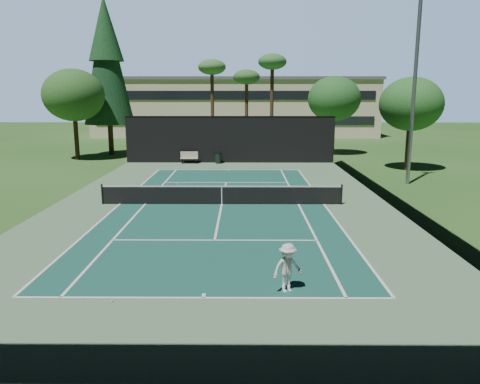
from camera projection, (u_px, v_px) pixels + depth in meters
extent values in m
plane|color=#2B5821|center=(222.00, 204.00, 25.07)|extent=(160.00, 160.00, 0.00)
cube|color=#577C57|center=(222.00, 204.00, 25.07)|extent=(18.00, 32.00, 0.01)
cube|color=#195045|center=(222.00, 204.00, 25.07)|extent=(10.97, 23.77, 0.01)
cube|color=white|center=(203.00, 298.00, 13.43)|extent=(10.97, 0.10, 0.01)
cube|color=white|center=(229.00, 170.00, 36.71)|extent=(10.97, 0.10, 0.01)
cube|color=white|center=(215.00, 240.00, 18.80)|extent=(8.23, 0.10, 0.01)
cube|color=white|center=(226.00, 182.00, 31.34)|extent=(8.23, 0.10, 0.01)
cube|color=white|center=(120.00, 204.00, 25.10)|extent=(0.10, 23.77, 0.01)
cube|color=white|center=(324.00, 204.00, 25.03)|extent=(0.10, 23.77, 0.01)
cube|color=white|center=(145.00, 204.00, 25.09)|extent=(0.10, 23.77, 0.01)
cube|color=white|center=(298.00, 204.00, 25.04)|extent=(0.10, 23.77, 0.01)
cube|color=white|center=(222.00, 204.00, 25.07)|extent=(0.10, 12.80, 0.01)
cube|color=white|center=(204.00, 296.00, 13.57)|extent=(0.10, 0.30, 0.01)
cube|color=white|center=(228.00, 170.00, 36.56)|extent=(0.10, 0.30, 0.01)
cylinder|color=black|center=(102.00, 194.00, 25.00)|extent=(0.10, 0.10, 1.10)
cylinder|color=black|center=(342.00, 195.00, 24.92)|extent=(0.10, 0.10, 1.10)
cube|color=black|center=(222.00, 195.00, 24.97)|extent=(12.80, 0.02, 0.92)
cube|color=white|center=(222.00, 186.00, 24.87)|extent=(12.80, 0.04, 0.07)
cube|color=white|center=(222.00, 195.00, 24.97)|extent=(0.05, 0.03, 0.92)
cube|color=black|center=(230.00, 140.00, 40.34)|extent=(18.00, 0.04, 4.00)
cube|color=black|center=(184.00, 292.00, 9.00)|extent=(18.00, 0.04, 4.00)
cube|color=black|center=(392.00, 168.00, 24.61)|extent=(0.04, 32.00, 4.00)
cube|color=black|center=(52.00, 167.00, 24.73)|extent=(0.04, 32.00, 4.00)
cube|color=black|center=(230.00, 116.00, 39.94)|extent=(18.00, 0.06, 0.06)
imported|color=silver|center=(288.00, 268.00, 13.78)|extent=(1.10, 0.90, 1.49)
sphere|color=gold|center=(112.00, 301.00, 13.18)|extent=(0.07, 0.07, 0.07)
sphere|color=#D4E935|center=(193.00, 193.00, 27.81)|extent=(0.06, 0.06, 0.06)
sphere|color=yellow|center=(212.00, 197.00, 26.75)|extent=(0.07, 0.07, 0.07)
sphere|color=#E0F437|center=(177.00, 184.00, 30.69)|extent=(0.08, 0.08, 0.08)
cube|color=beige|center=(189.00, 158.00, 40.13)|extent=(1.50, 0.45, 0.05)
cube|color=beige|center=(189.00, 155.00, 40.26)|extent=(1.50, 0.06, 0.55)
cube|color=black|center=(182.00, 161.00, 40.18)|extent=(0.06, 0.40, 0.42)
cube|color=black|center=(196.00, 161.00, 40.17)|extent=(0.06, 0.40, 0.42)
cylinder|color=black|center=(218.00, 158.00, 40.14)|extent=(0.52, 0.52, 0.90)
cylinder|color=black|center=(218.00, 153.00, 40.04)|extent=(0.56, 0.56, 0.05)
cylinder|color=#442C1D|center=(111.00, 136.00, 46.34)|extent=(0.50, 0.50, 3.60)
cone|color=#12341B|center=(107.00, 61.00, 44.89)|extent=(4.80, 4.80, 12.00)
cone|color=#163C1D|center=(105.00, 28.00, 44.28)|extent=(3.30, 3.30, 6.00)
cylinder|color=#4D2F21|center=(212.00, 110.00, 47.73)|extent=(0.36, 0.36, 8.55)
ellipsoid|color=#376A2F|center=(212.00, 67.00, 46.87)|extent=(2.80, 2.80, 1.54)
cylinder|color=#4B2E20|center=(247.00, 114.00, 49.76)|extent=(0.36, 0.36, 7.65)
ellipsoid|color=#2E5D2A|center=(247.00, 77.00, 48.99)|extent=(2.80, 2.80, 1.54)
cylinder|color=#442D1D|center=(272.00, 108.00, 46.67)|extent=(0.36, 0.36, 9.00)
ellipsoid|color=#2E662E|center=(272.00, 62.00, 45.76)|extent=(2.80, 2.80, 1.54)
cylinder|color=#452E1D|center=(333.00, 137.00, 46.20)|extent=(0.40, 0.40, 3.52)
ellipsoid|color=#225823|center=(334.00, 99.00, 45.46)|extent=(5.12, 5.12, 4.35)
cylinder|color=#4B3020|center=(408.00, 149.00, 36.40)|extent=(0.40, 0.40, 3.30)
ellipsoid|color=#265F25|center=(411.00, 104.00, 35.71)|extent=(4.80, 4.80, 4.08)
cylinder|color=#42291C|center=(77.00, 139.00, 42.42)|extent=(0.40, 0.40, 3.74)
ellipsoid|color=#2A5B23|center=(73.00, 95.00, 41.63)|extent=(5.44, 5.44, 4.62)
cube|color=beige|center=(235.00, 108.00, 69.32)|extent=(40.00, 12.00, 8.00)
cube|color=#59595B|center=(235.00, 79.00, 68.50)|extent=(40.50, 12.50, 0.40)
cube|color=black|center=(235.00, 121.00, 63.72)|extent=(38.00, 0.15, 1.20)
cube|color=black|center=(235.00, 95.00, 63.03)|extent=(38.00, 0.15, 1.20)
cylinder|color=gray|center=(414.00, 91.00, 29.66)|extent=(0.24, 0.24, 12.00)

